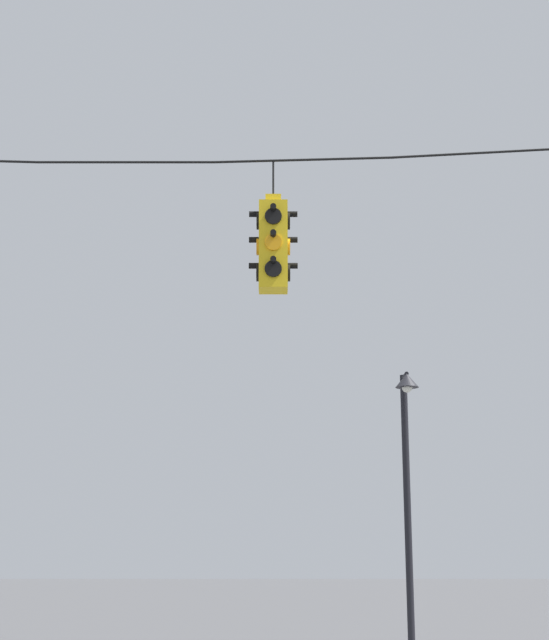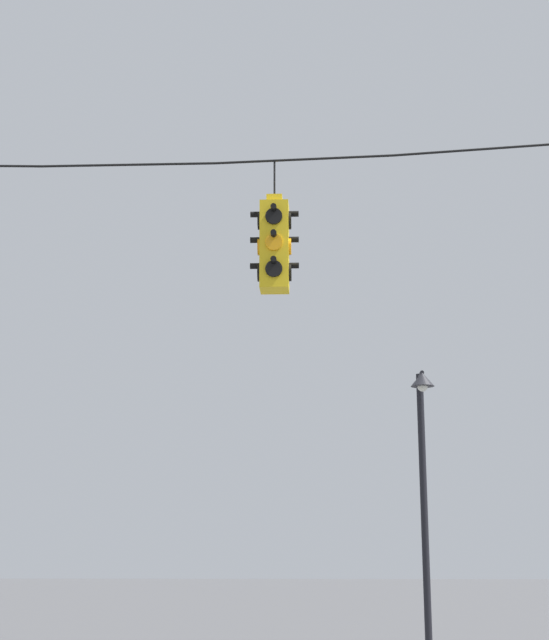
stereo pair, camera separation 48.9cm
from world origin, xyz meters
name	(u,v)px [view 1 (the left image)]	position (x,y,z in m)	size (l,w,h in m)	color
span_wire	(128,153)	(0.00, -0.43, 7.18)	(15.06, 0.03, 0.39)	black
traffic_light_near_right_pole	(274,245)	(1.79, -0.43, 6.00)	(0.58, 0.58, 1.63)	yellow
street_lamp	(409,480)	(4.04, 4.97, 3.64)	(0.39, 0.69, 5.44)	black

